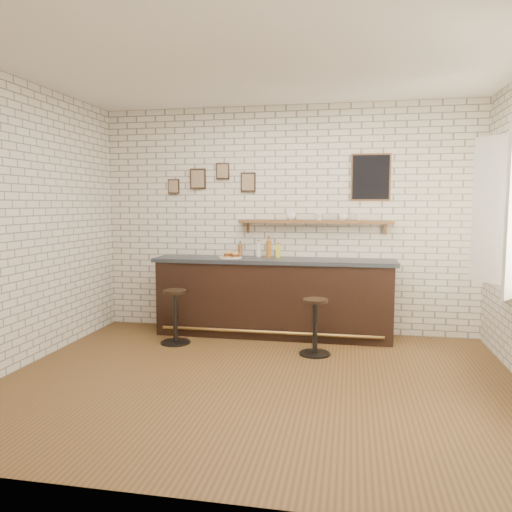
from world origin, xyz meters
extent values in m
plane|color=brown|center=(0.00, 0.00, 0.00)|extent=(5.00, 5.00, 0.00)
cube|color=black|center=(-0.11, 1.70, 0.48)|extent=(3.00, 0.58, 0.96)
cube|color=#2D333A|center=(-0.11, 1.70, 0.98)|extent=(3.10, 0.62, 0.05)
cylinder|color=olive|center=(-0.11, 1.38, 0.12)|extent=(2.79, 0.04, 0.04)
cylinder|color=white|center=(-0.66, 1.64, 1.02)|extent=(0.28, 0.28, 0.01)
cylinder|color=#F1C255|center=(-0.61, 1.68, 1.02)|extent=(0.05, 0.05, 0.00)
cylinder|color=#F1C255|center=(-0.64, 1.63, 1.02)|extent=(0.05, 0.05, 0.00)
cylinder|color=#F1C255|center=(-0.77, 1.72, 1.02)|extent=(0.06, 0.06, 0.00)
cylinder|color=#F1C255|center=(-0.63, 1.69, 1.02)|extent=(0.06, 0.06, 0.00)
cylinder|color=#F1C255|center=(-0.77, 1.60, 1.02)|extent=(0.06, 0.06, 0.00)
cylinder|color=#F1C255|center=(-0.62, 1.65, 1.02)|extent=(0.04, 0.04, 0.00)
cylinder|color=#F1C255|center=(-0.66, 1.59, 1.02)|extent=(0.05, 0.05, 0.00)
cylinder|color=#F1C255|center=(-0.77, 1.59, 1.02)|extent=(0.04, 0.04, 0.00)
cylinder|color=#F1C255|center=(-0.81, 1.65, 1.02)|extent=(0.05, 0.05, 0.00)
cylinder|color=#F1C255|center=(-0.62, 1.61, 1.02)|extent=(0.06, 0.06, 0.00)
cylinder|color=#F1C255|center=(-0.77, 1.67, 1.02)|extent=(0.04, 0.04, 0.00)
cylinder|color=#F1C255|center=(-0.63, 1.63, 1.02)|extent=(0.05, 0.05, 0.00)
cylinder|color=brown|center=(-0.59, 1.87, 1.09)|extent=(0.06, 0.06, 0.16)
cylinder|color=brown|center=(-0.59, 1.87, 1.18)|extent=(0.02, 0.02, 0.03)
cylinder|color=black|center=(-0.59, 1.87, 1.21)|extent=(0.03, 0.03, 0.01)
cylinder|color=silver|center=(-0.34, 1.87, 1.10)|extent=(0.06, 0.06, 0.18)
cylinder|color=silver|center=(-0.34, 1.87, 1.20)|extent=(0.02, 0.02, 0.04)
cylinder|color=black|center=(-0.34, 1.87, 1.23)|extent=(0.02, 0.02, 0.01)
cylinder|color=#9F5919|center=(-0.20, 1.87, 1.12)|extent=(0.07, 0.07, 0.21)
cylinder|color=#9F5919|center=(-0.20, 1.87, 1.25)|extent=(0.02, 0.02, 0.05)
cylinder|color=black|center=(-0.20, 1.87, 1.28)|extent=(0.03, 0.03, 0.01)
cylinder|color=yellow|center=(-0.08, 1.87, 1.08)|extent=(0.06, 0.06, 0.15)
cylinder|color=yellow|center=(-0.08, 1.87, 1.17)|extent=(0.03, 0.03, 0.03)
cylinder|color=maroon|center=(-0.08, 1.87, 1.19)|extent=(0.03, 0.03, 0.01)
cylinder|color=black|center=(-1.24, 1.10, 0.01)|extent=(0.37, 0.37, 0.02)
cylinder|color=black|center=(-1.24, 1.10, 0.32)|extent=(0.06, 0.06, 0.61)
cylinder|color=black|center=(-1.24, 1.10, 0.65)|extent=(0.32, 0.32, 0.04)
cylinder|color=black|center=(0.48, 0.96, 0.01)|extent=(0.36, 0.36, 0.02)
cylinder|color=black|center=(0.48, 0.96, 0.31)|extent=(0.05, 0.05, 0.59)
cylinder|color=black|center=(0.48, 0.96, 0.62)|extent=(0.35, 0.35, 0.04)
cube|color=brown|center=(0.40, 1.90, 1.48)|extent=(2.00, 0.18, 0.04)
cube|color=brown|center=(-0.50, 1.97, 1.40)|extent=(0.03, 0.04, 0.16)
cube|color=brown|center=(1.30, 1.97, 1.40)|extent=(0.03, 0.04, 0.16)
imported|color=white|center=(0.09, 1.90, 1.55)|extent=(0.18, 0.18, 0.10)
imported|color=white|center=(0.46, 1.90, 1.55)|extent=(0.15, 0.15, 0.10)
imported|color=white|center=(0.76, 1.90, 1.54)|extent=(0.13, 0.13, 0.09)
imported|color=white|center=(0.97, 1.90, 1.54)|extent=(0.10, 0.10, 0.08)
cube|color=black|center=(-1.20, 1.98, 2.05)|extent=(0.22, 0.02, 0.28)
cube|color=black|center=(-0.85, 1.98, 2.15)|extent=(0.18, 0.02, 0.22)
cube|color=black|center=(-0.50, 1.98, 2.00)|extent=(0.20, 0.02, 0.26)
cube|color=black|center=(-1.55, 1.98, 1.95)|extent=(0.16, 0.02, 0.20)
cube|color=black|center=(1.10, 1.98, 2.05)|extent=(0.46, 0.02, 0.56)
cube|color=white|center=(2.47, 0.90, 1.65)|extent=(0.05, 0.06, 1.50)
cube|color=white|center=(2.32, 0.60, 1.65)|extent=(0.40, 0.46, 1.46)
camera|label=1|loc=(0.87, -4.61, 1.71)|focal=35.00mm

